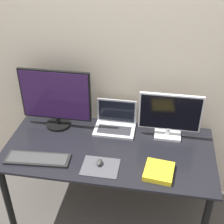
# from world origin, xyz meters

# --- Properties ---
(wall_back) EXTENTS (7.00, 0.05, 2.50)m
(wall_back) POSITION_xyz_m (0.00, 0.81, 1.25)
(wall_back) COLOR beige
(wall_back) RESTS_ON ground_plane
(desk) EXTENTS (1.55, 0.75, 0.73)m
(desk) POSITION_xyz_m (0.00, 0.37, 0.62)
(desk) COLOR black
(desk) RESTS_ON ground_plane
(monitor_left) EXTENTS (0.56, 0.20, 0.49)m
(monitor_left) POSITION_xyz_m (-0.46, 0.60, 0.98)
(monitor_left) COLOR black
(monitor_left) RESTS_ON desk
(monitor_right) EXTENTS (0.47, 0.14, 0.37)m
(monitor_right) POSITION_xyz_m (0.43, 0.60, 0.92)
(monitor_right) COLOR silver
(monitor_right) RESTS_ON desk
(laptop) EXTENTS (0.32, 0.22, 0.22)m
(laptop) POSITION_xyz_m (0.01, 0.64, 0.78)
(laptop) COLOR silver
(laptop) RESTS_ON desk
(keyboard) EXTENTS (0.46, 0.18, 0.02)m
(keyboard) POSITION_xyz_m (-0.47, 0.16, 0.73)
(keyboard) COLOR black
(keyboard) RESTS_ON desk
(mousepad) EXTENTS (0.25, 0.20, 0.00)m
(mousepad) POSITION_xyz_m (-0.02, 0.16, 0.73)
(mousepad) COLOR #47474C
(mousepad) RESTS_ON desk
(mouse) EXTENTS (0.04, 0.06, 0.03)m
(mouse) POSITION_xyz_m (-0.03, 0.18, 0.75)
(mouse) COLOR #333333
(mouse) RESTS_ON mousepad
(book) EXTENTS (0.21, 0.22, 0.04)m
(book) POSITION_xyz_m (0.38, 0.16, 0.74)
(book) COLOR yellow
(book) RESTS_ON desk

